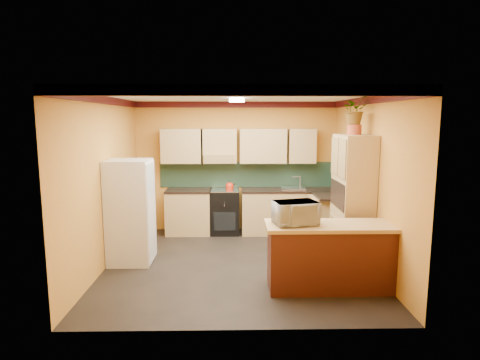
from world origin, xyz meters
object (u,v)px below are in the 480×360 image
Objects in this scene: fridge at (130,212)px; pantry at (352,200)px; stove at (225,211)px; base_cabinets_back at (255,212)px; breakfast_bar at (334,258)px; microwave at (295,213)px.

fridge is 0.81× the size of pantry.
fridge reaches higher than stove.
base_cabinets_back is at bearing 38.02° from fridge.
stove reaches higher than breakfast_bar.
microwave reaches higher than stove.
pantry reaches higher than stove.
base_cabinets_back is at bearing 128.86° from pantry.
base_cabinets_back is 0.63m from stove.
stove is at bearing 47.83° from fridge.
base_cabinets_back is 1.74× the size of pantry.
base_cabinets_back is 6.43× the size of microwave.
base_cabinets_back is at bearing 84.50° from microwave.
breakfast_bar is at bearing -20.33° from fridge.
base_cabinets_back is 4.01× the size of stove.
stove is at bearing -180.00° from base_cabinets_back.
base_cabinets_back and breakfast_bar have the same top height.
microwave is (2.52, -1.14, 0.24)m from fridge.
fridge is at bearing 177.80° from pantry.
fridge is at bearing -132.17° from stove.
base_cabinets_back is 2.75m from fridge.
breakfast_bar is 3.17× the size of microwave.
fridge is at bearing 142.45° from microwave.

